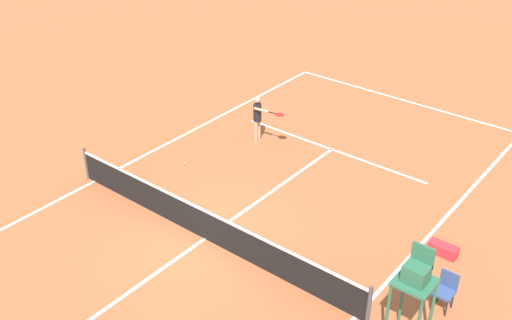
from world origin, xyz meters
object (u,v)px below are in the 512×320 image
at_px(player_serving, 259,115).
at_px(courtside_chair_mid, 446,289).
at_px(umpire_chair, 415,281).
at_px(tennis_ball, 185,163).
at_px(equipment_bag, 443,249).

height_order(player_serving, courtside_chair_mid, player_serving).
xyz_separation_m(umpire_chair, courtside_chair_mid, (-0.24, -1.37, -1.07)).
bearing_deg(tennis_ball, umpire_chair, 165.70).
height_order(tennis_ball, umpire_chair, umpire_chair).
bearing_deg(player_serving, equipment_bag, 68.86).
bearing_deg(tennis_ball, player_serving, -108.40).
relative_size(player_serving, tennis_ball, 24.91).
distance_m(tennis_ball, courtside_chair_mid, 9.39).
xyz_separation_m(tennis_ball, courtside_chair_mid, (-9.32, 0.94, 0.50)).
distance_m(player_serving, courtside_chair_mid, 9.20).
bearing_deg(courtside_chair_mid, umpire_chair, 79.98).
relative_size(umpire_chair, courtside_chair_mid, 2.54).
height_order(tennis_ball, courtside_chair_mid, courtside_chair_mid).
height_order(umpire_chair, equipment_bag, umpire_chair).
height_order(courtside_chair_mid, equipment_bag, courtside_chair_mid).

